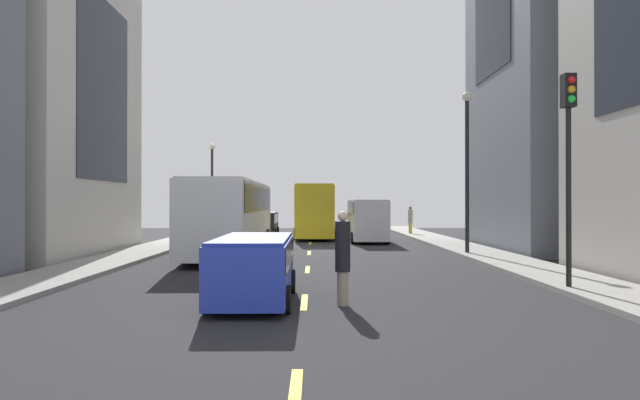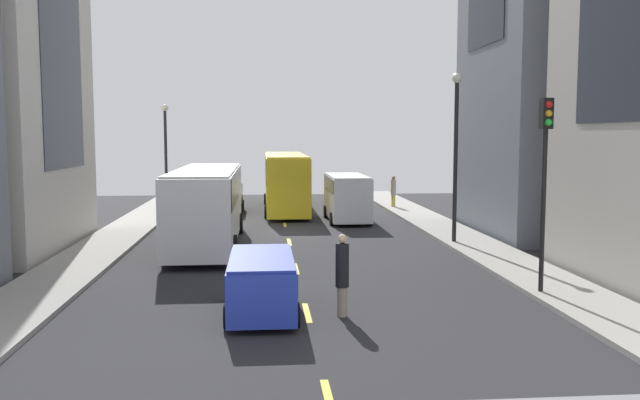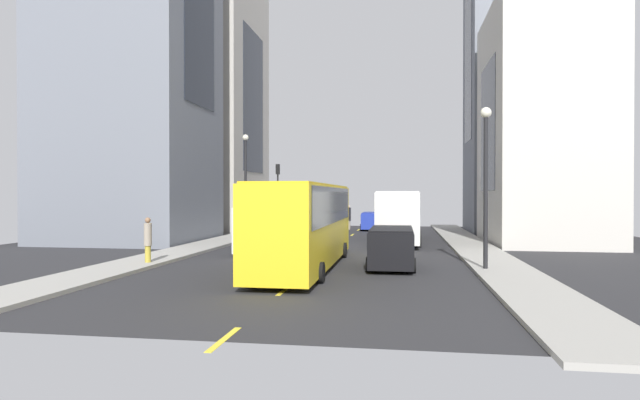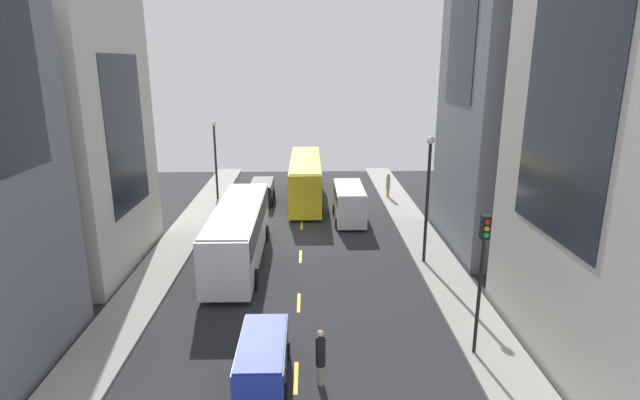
# 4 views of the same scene
# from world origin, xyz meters

# --- Properties ---
(ground_plane) EXTENTS (42.41, 42.41, 0.00)m
(ground_plane) POSITION_xyz_m (0.00, 0.00, 0.00)
(ground_plane) COLOR #28282B
(sidewalk_west) EXTENTS (2.51, 44.00, 0.15)m
(sidewalk_west) POSITION_xyz_m (-7.95, 0.00, 0.07)
(sidewalk_west) COLOR #9E9B93
(sidewalk_west) RESTS_ON ground
(sidewalk_east) EXTENTS (2.51, 44.00, 0.15)m
(sidewalk_east) POSITION_xyz_m (7.95, 0.00, 0.07)
(sidewalk_east) COLOR #9E9B93
(sidewalk_east) RESTS_ON ground
(lane_stripe_0) EXTENTS (0.16, 2.00, 0.01)m
(lane_stripe_0) POSITION_xyz_m (0.00, -21.00, 0.01)
(lane_stripe_0) COLOR yellow
(lane_stripe_0) RESTS_ON ground
(lane_stripe_1) EXTENTS (0.16, 2.00, 0.01)m
(lane_stripe_1) POSITION_xyz_m (0.00, -15.00, 0.01)
(lane_stripe_1) COLOR yellow
(lane_stripe_1) RESTS_ON ground
(lane_stripe_2) EXTENTS (0.16, 2.00, 0.01)m
(lane_stripe_2) POSITION_xyz_m (0.00, -9.00, 0.01)
(lane_stripe_2) COLOR yellow
(lane_stripe_2) RESTS_ON ground
(lane_stripe_3) EXTENTS (0.16, 2.00, 0.01)m
(lane_stripe_3) POSITION_xyz_m (0.00, -3.00, 0.01)
(lane_stripe_3) COLOR yellow
(lane_stripe_3) RESTS_ON ground
(lane_stripe_4) EXTENTS (0.16, 2.00, 0.01)m
(lane_stripe_4) POSITION_xyz_m (0.00, 3.00, 0.01)
(lane_stripe_4) COLOR yellow
(lane_stripe_4) RESTS_ON ground
(lane_stripe_5) EXTENTS (0.16, 2.00, 0.01)m
(lane_stripe_5) POSITION_xyz_m (0.00, 9.00, 0.01)
(lane_stripe_5) COLOR yellow
(lane_stripe_5) RESTS_ON ground
(lane_stripe_6) EXTENTS (0.16, 2.00, 0.01)m
(lane_stripe_6) POSITION_xyz_m (0.00, 15.00, 0.01)
(lane_stripe_6) COLOR yellow
(lane_stripe_6) RESTS_ON ground
(lane_stripe_7) EXTENTS (0.16, 2.00, 0.01)m
(lane_stripe_7) POSITION_xyz_m (0.00, 21.00, 0.01)
(lane_stripe_7) COLOR yellow
(lane_stripe_7) RESTS_ON ground
(building_west_1) EXTENTS (6.91, 10.10, 15.18)m
(building_west_1) POSITION_xyz_m (-12.83, -3.82, 7.59)
(building_west_1) COLOR beige
(building_west_1) RESTS_ON ground
(city_bus_white) EXTENTS (2.81, 11.53, 3.35)m
(city_bus_white) POSITION_xyz_m (-3.57, -3.63, 2.01)
(city_bus_white) COLOR silver
(city_bus_white) RESTS_ON ground
(streetcar_yellow) EXTENTS (2.70, 12.39, 3.59)m
(streetcar_yellow) POSITION_xyz_m (0.26, 9.68, 2.12)
(streetcar_yellow) COLOR yellow
(streetcar_yellow) RESTS_ON ground
(delivery_van_white) EXTENTS (2.25, 5.63, 2.58)m
(delivery_van_white) POSITION_xyz_m (3.50, 4.07, 1.51)
(delivery_van_white) COLOR white
(delivery_van_white) RESTS_ON ground
(car_blue_0) EXTENTS (1.90, 4.13, 1.58)m
(car_blue_0) POSITION_xyz_m (-1.22, -14.99, 0.93)
(car_blue_0) COLOR #2338AD
(car_blue_0) RESTS_ON ground
(car_black_1) EXTENTS (2.00, 4.25, 1.73)m
(car_black_1) POSITION_xyz_m (-3.39, 9.26, 1.02)
(car_black_1) COLOR black
(car_black_1) RESTS_ON ground
(pedestrian_walking_far) EXTENTS (0.34, 0.34, 2.00)m
(pedestrian_walking_far) POSITION_xyz_m (7.32, 10.11, 1.21)
(pedestrian_walking_far) COLOR gold
(pedestrian_walking_far) RESTS_ON ground
(pedestrian_crossing_mid) EXTENTS (0.36, 0.36, 2.20)m
(pedestrian_crossing_mid) POSITION_xyz_m (0.91, -15.41, 1.17)
(pedestrian_crossing_mid) COLOR gray
(pedestrian_crossing_mid) RESTS_ON ground
(traffic_light_near_corner) EXTENTS (0.32, 0.44, 5.73)m
(traffic_light_near_corner) POSITION_xyz_m (7.09, -13.71, 4.14)
(traffic_light_near_corner) COLOR black
(traffic_light_near_corner) RESTS_ON ground
(streetlamp_near) EXTENTS (0.44, 0.44, 6.56)m
(streetlamp_near) POSITION_xyz_m (-7.19, 9.83, 4.20)
(streetlamp_near) COLOR black
(streetlamp_near) RESTS_ON ground
(streetlamp_far) EXTENTS (0.44, 0.44, 7.30)m
(streetlamp_far) POSITION_xyz_m (7.19, -4.25, 4.60)
(streetlamp_far) COLOR black
(streetlamp_far) RESTS_ON ground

